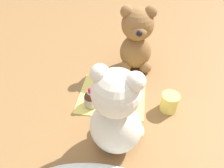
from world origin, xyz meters
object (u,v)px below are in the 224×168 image
object	(u,v)px
teddy_bear_tan	(137,40)
juice_glass	(170,102)
cupcake_near_tan_bear	(115,87)
cupcake_near_cream_bear	(91,98)
teddy_bear_cream	(116,114)
saucer_plate	(115,93)

from	to	relation	value
teddy_bear_tan	juice_glass	world-z (taller)	teddy_bear_tan
juice_glass	cupcake_near_tan_bear	bearing A→B (deg)	-12.11
cupcake_near_cream_bear	juice_glass	bearing A→B (deg)	-175.57
cupcake_near_tan_bear	teddy_bear_tan	bearing A→B (deg)	-107.67
teddy_bear_cream	cupcake_near_cream_bear	xyz separation A→B (m)	(0.10, -0.14, -0.09)
cupcake_near_cream_bear	juice_glass	size ratio (longest dim) A/B	1.16
teddy_bear_tan	cupcake_near_cream_bear	xyz separation A→B (m)	(0.13, 0.24, -0.09)
teddy_bear_cream	juice_glass	xyz separation A→B (m)	(-0.15, -0.16, -0.09)
teddy_bear_cream	cupcake_near_tan_bear	distance (m)	0.22
cupcake_near_tan_bear	juice_glass	bearing A→B (deg)	167.89
teddy_bear_cream	cupcake_near_cream_bear	world-z (taller)	teddy_bear_cream
cupcake_near_tan_bear	teddy_bear_cream	bearing A→B (deg)	97.85
teddy_bear_tan	cupcake_near_tan_bear	distance (m)	0.21
saucer_plate	cupcake_near_cream_bear	bearing A→B (deg)	39.12
cupcake_near_cream_bear	teddy_bear_tan	bearing A→B (deg)	-118.60
teddy_bear_tan	cupcake_near_tan_bear	size ratio (longest dim) A/B	3.47
cupcake_near_cream_bear	cupcake_near_tan_bear	xyz separation A→B (m)	(-0.07, -0.06, 0.01)
teddy_bear_cream	teddy_bear_tan	xyz separation A→B (m)	(-0.03, -0.37, 0.00)
teddy_bear_tan	juice_glass	size ratio (longest dim) A/B	4.17
teddy_bear_cream	teddy_bear_tan	distance (m)	0.37
teddy_bear_tan	saucer_plate	bearing A→B (deg)	-114.97
teddy_bear_cream	teddy_bear_tan	world-z (taller)	teddy_bear_cream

